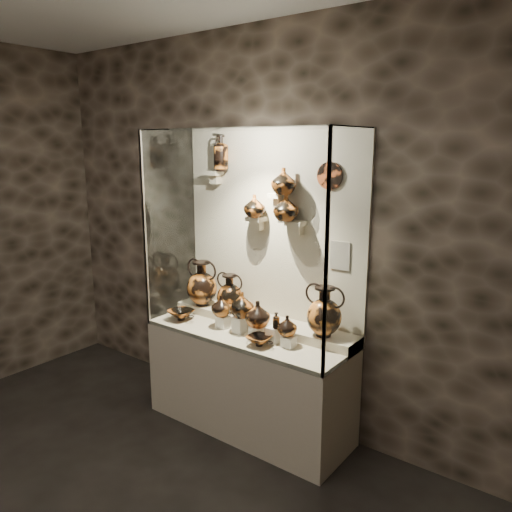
% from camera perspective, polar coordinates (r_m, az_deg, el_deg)
% --- Properties ---
extents(wall_back, '(5.00, 0.02, 3.20)m').
position_cam_1_polar(wall_back, '(4.05, 1.87, 2.88)').
color(wall_back, black).
rests_on(wall_back, ground).
extents(plinth, '(1.70, 0.60, 0.80)m').
position_cam_1_polar(plinth, '(4.18, -0.86, -14.16)').
color(plinth, beige).
rests_on(plinth, floor).
extents(front_tier, '(1.68, 0.58, 0.03)m').
position_cam_1_polar(front_tier, '(4.01, -0.88, -8.87)').
color(front_tier, '#BFB194').
rests_on(front_tier, plinth).
extents(rear_tier, '(1.70, 0.25, 0.10)m').
position_cam_1_polar(rear_tier, '(4.13, 0.62, -7.70)').
color(rear_tier, '#BFB194').
rests_on(rear_tier, plinth).
extents(back_panel, '(1.70, 0.03, 1.60)m').
position_cam_1_polar(back_panel, '(4.04, 1.83, 2.87)').
color(back_panel, beige).
rests_on(back_panel, plinth).
extents(glass_front, '(1.70, 0.01, 1.60)m').
position_cam_1_polar(glass_front, '(3.57, -3.85, 1.53)').
color(glass_front, white).
rests_on(glass_front, plinth).
extents(glass_left, '(0.01, 0.60, 1.60)m').
position_cam_1_polar(glass_left, '(4.36, -9.74, 3.41)').
color(glass_left, white).
rests_on(glass_left, plinth).
extents(glass_right, '(0.01, 0.60, 1.60)m').
position_cam_1_polar(glass_right, '(3.35, 10.56, 0.60)').
color(glass_right, white).
rests_on(glass_right, plinth).
extents(glass_top, '(1.70, 0.60, 0.01)m').
position_cam_1_polar(glass_top, '(3.73, -0.97, 14.32)').
color(glass_top, white).
rests_on(glass_top, back_panel).
extents(frame_post_left, '(0.02, 0.02, 1.60)m').
position_cam_1_polar(frame_post_left, '(4.17, -12.58, 2.86)').
color(frame_post_left, gray).
rests_on(frame_post_left, plinth).
extents(frame_post_right, '(0.02, 0.02, 1.60)m').
position_cam_1_polar(frame_post_right, '(3.10, 8.05, -0.27)').
color(frame_post_right, gray).
rests_on(frame_post_right, plinth).
extents(pedestal_a, '(0.09, 0.09, 0.10)m').
position_cam_1_polar(pedestal_a, '(4.08, -3.78, -7.52)').
color(pedestal_a, white).
rests_on(pedestal_a, front_tier).
extents(pedestal_b, '(0.09, 0.09, 0.13)m').
position_cam_1_polar(pedestal_b, '(3.98, -1.91, -7.84)').
color(pedestal_b, white).
rests_on(pedestal_b, front_tier).
extents(pedestal_c, '(0.09, 0.09, 0.09)m').
position_cam_1_polar(pedestal_c, '(3.89, 0.07, -8.65)').
color(pedestal_c, white).
rests_on(pedestal_c, front_tier).
extents(pedestal_d, '(0.09, 0.09, 0.12)m').
position_cam_1_polar(pedestal_d, '(3.79, 2.02, -8.97)').
color(pedestal_d, white).
rests_on(pedestal_d, front_tier).
extents(pedestal_e, '(0.09, 0.09, 0.08)m').
position_cam_1_polar(pedestal_e, '(3.73, 3.81, -9.72)').
color(pedestal_e, white).
rests_on(pedestal_e, front_tier).
extents(bracket_ul, '(0.14, 0.12, 0.04)m').
position_cam_1_polar(bracket_ul, '(4.28, -4.83, 9.44)').
color(bracket_ul, beige).
rests_on(bracket_ul, back_panel).
extents(bracket_ca, '(0.14, 0.12, 0.04)m').
position_cam_1_polar(bracket_ca, '(4.03, 0.05, 4.27)').
color(bracket_ca, beige).
rests_on(bracket_ca, back_panel).
extents(bracket_cb, '(0.10, 0.12, 0.04)m').
position_cam_1_polar(bracket_cb, '(3.89, 2.43, 6.93)').
color(bracket_cb, beige).
rests_on(bracket_cb, back_panel).
extents(bracket_cc, '(0.14, 0.12, 0.04)m').
position_cam_1_polar(bracket_cc, '(3.81, 4.63, 3.76)').
color(bracket_cc, beige).
rests_on(bracket_cc, back_panel).
extents(amphora_left, '(0.38, 0.38, 0.40)m').
position_cam_1_polar(amphora_left, '(4.40, -6.18, -3.09)').
color(amphora_left, '#BA6623').
rests_on(amphora_left, rear_tier).
extents(amphora_mid, '(0.33, 0.33, 0.33)m').
position_cam_1_polar(amphora_mid, '(4.22, -3.01, -4.24)').
color(amphora_mid, '#934B1A').
rests_on(amphora_mid, rear_tier).
extents(amphora_right, '(0.37, 0.37, 0.38)m').
position_cam_1_polar(amphora_right, '(3.72, 7.78, -6.27)').
color(amphora_right, '#BA6623').
rests_on(amphora_right, rear_tier).
extents(jug_a, '(0.21, 0.21, 0.17)m').
position_cam_1_polar(jug_a, '(4.05, -3.96, -5.68)').
color(jug_a, '#BA6623').
rests_on(jug_a, pedestal_a).
extents(jug_b, '(0.21, 0.21, 0.20)m').
position_cam_1_polar(jug_b, '(3.92, -1.60, -5.57)').
color(jug_b, '#934B1A').
rests_on(jug_b, pedestal_b).
extents(jug_c, '(0.26, 0.26, 0.20)m').
position_cam_1_polar(jug_c, '(3.83, 0.22, -6.65)').
color(jug_c, '#BA6623').
rests_on(jug_c, pedestal_c).
extents(jug_e, '(0.15, 0.15, 0.15)m').
position_cam_1_polar(jug_e, '(3.70, 3.60, -7.93)').
color(jug_e, '#BA6623').
rests_on(jug_e, pedestal_e).
extents(lekythos_small, '(0.07, 0.07, 0.14)m').
position_cam_1_polar(lekythos_small, '(3.72, 2.36, -7.28)').
color(lekythos_small, '#934B1A').
rests_on(lekythos_small, pedestal_d).
extents(kylix_left, '(0.34, 0.31, 0.11)m').
position_cam_1_polar(kylix_left, '(4.30, -8.54, -6.55)').
color(kylix_left, '#934B1A').
rests_on(kylix_left, front_tier).
extents(kylix_right, '(0.24, 0.21, 0.09)m').
position_cam_1_polar(kylix_right, '(3.74, 0.39, -9.53)').
color(kylix_right, '#BA6623').
rests_on(kylix_right, front_tier).
extents(lekythos_tall, '(0.14, 0.14, 0.33)m').
position_cam_1_polar(lekythos_tall, '(4.19, -4.00, 11.88)').
color(lekythos_tall, '#BA6623').
rests_on(lekythos_tall, bracket_ul).
extents(ovoid_vase_a, '(0.22, 0.22, 0.18)m').
position_cam_1_polar(ovoid_vase_a, '(3.98, -0.15, 5.73)').
color(ovoid_vase_a, '#934B1A').
rests_on(ovoid_vase_a, bracket_ca).
extents(ovoid_vase_b, '(0.23, 0.23, 0.20)m').
position_cam_1_polar(ovoid_vase_b, '(3.79, 3.19, 8.55)').
color(ovoid_vase_b, '#934B1A').
rests_on(ovoid_vase_b, bracket_cb).
extents(ovoid_vase_c, '(0.25, 0.25, 0.20)m').
position_cam_1_polar(ovoid_vase_c, '(3.79, 3.46, 5.53)').
color(ovoid_vase_c, '#934B1A').
rests_on(ovoid_vase_c, bracket_cc).
extents(wall_plate, '(0.20, 0.02, 0.20)m').
position_cam_1_polar(wall_plate, '(3.69, 8.41, 9.06)').
color(wall_plate, '#BF5225').
rests_on(wall_plate, back_panel).
extents(info_placard, '(0.16, 0.01, 0.21)m').
position_cam_1_polar(info_placard, '(3.73, 9.52, 0.04)').
color(info_placard, beige).
rests_on(info_placard, back_panel).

